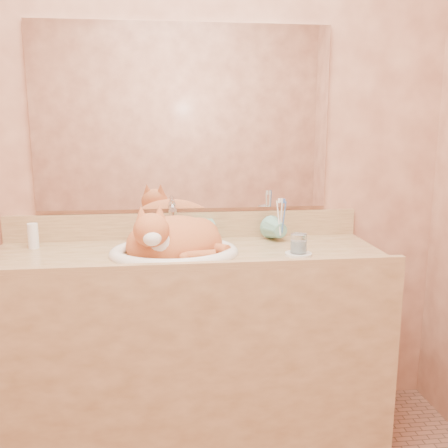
{
  "coord_description": "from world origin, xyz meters",
  "views": [
    {
      "loc": [
        -0.09,
        -1.25,
        1.37
      ],
      "look_at": [
        0.15,
        0.7,
        0.97
      ],
      "focal_mm": 40.0,
      "sensor_mm": 36.0,
      "label": 1
    }
  ],
  "objects": [
    {
      "name": "faucet",
      "position": [
        -0.06,
        0.9,
        0.94
      ],
      "size": [
        0.05,
        0.13,
        0.18
      ],
      "primitive_type": null,
      "rotation": [
        0.0,
        0.0,
        -0.05
      ],
      "color": "silver",
      "rests_on": "vanity_counter"
    },
    {
      "name": "mirror",
      "position": [
        0.0,
        0.99,
        1.39
      ],
      "size": [
        1.3,
        0.02,
        0.8
      ],
      "primitive_type": "cube",
      "color": "white",
      "rests_on": "wall_back"
    },
    {
      "name": "saucer",
      "position": [
        0.44,
        0.63,
        0.85
      ],
      "size": [
        0.11,
        0.11,
        0.01
      ],
      "primitive_type": "cylinder",
      "color": "white",
      "rests_on": "vanity_counter"
    },
    {
      "name": "sink_basin",
      "position": [
        -0.06,
        0.7,
        0.93
      ],
      "size": [
        0.51,
        0.43,
        0.16
      ],
      "primitive_type": null,
      "rotation": [
        0.0,
        0.0,
        -0.01
      ],
      "color": "white",
      "rests_on": "vanity_counter"
    },
    {
      "name": "soap_dispenser",
      "position": [
        0.08,
        0.84,
        0.95
      ],
      "size": [
        0.09,
        0.09,
        0.2
      ],
      "primitive_type": "imported",
      "rotation": [
        0.0,
        0.0,
        0.0
      ],
      "color": "#68A792",
      "rests_on": "vanity_counter"
    },
    {
      "name": "cat",
      "position": [
        -0.06,
        0.72,
        0.91
      ],
      "size": [
        0.46,
        0.41,
        0.22
      ],
      "primitive_type": null,
      "rotation": [
        0.0,
        0.0,
        0.21
      ],
      "color": "#B35229",
      "rests_on": "sink_basin"
    },
    {
      "name": "toothbrush_cup",
      "position": [
        0.42,
        0.84,
        0.9
      ],
      "size": [
        0.13,
        0.13,
        0.1
      ],
      "primitive_type": "imported",
      "rotation": [
        0.0,
        0.0,
        0.29
      ],
      "color": "#68A792",
      "rests_on": "vanity_counter"
    },
    {
      "name": "vanity_counter",
      "position": [
        0.0,
        0.72,
        0.42
      ],
      "size": [
        1.6,
        0.55,
        0.85
      ],
      "primitive_type": null,
      "color": "olive",
      "rests_on": "floor"
    },
    {
      "name": "toothbrushes",
      "position": [
        0.42,
        0.84,
        0.97
      ],
      "size": [
        0.03,
        0.03,
        0.2
      ],
      "primitive_type": null,
      "color": "white",
      "rests_on": "toothbrush_cup"
    },
    {
      "name": "water_glass",
      "position": [
        0.44,
        0.63,
        0.9
      ],
      "size": [
        0.07,
        0.07,
        0.08
      ],
      "primitive_type": "cylinder",
      "color": "white",
      "rests_on": "saucer"
    },
    {
      "name": "wall_front",
      "position": [
        0.0,
        -1.0,
        1.25
      ],
      "size": [
        2.4,
        0.02,
        2.5
      ],
      "primitive_type": "cube",
      "color": "#9B5D46",
      "rests_on": "ground"
    },
    {
      "name": "wall_back",
      "position": [
        0.0,
        1.0,
        1.25
      ],
      "size": [
        2.4,
        0.02,
        2.5
      ],
      "primitive_type": "cube",
      "color": "#9B5D46",
      "rests_on": "ground"
    },
    {
      "name": "lotion_bottle",
      "position": [
        -0.64,
        0.88,
        0.9
      ],
      "size": [
        0.04,
        0.04,
        0.11
      ],
      "primitive_type": "cylinder",
      "color": "white",
      "rests_on": "vanity_counter"
    }
  ]
}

